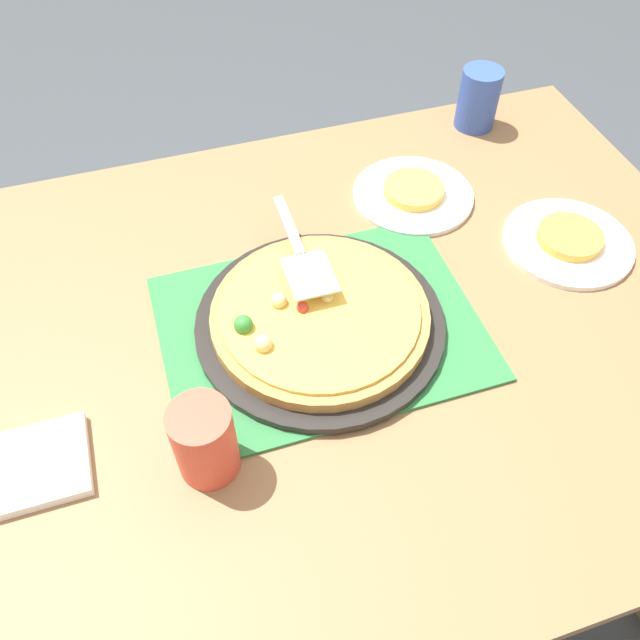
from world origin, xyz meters
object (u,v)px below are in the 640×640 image
object	(u,v)px
served_slice_left	(414,189)
cup_far	(204,441)
pizza_pan	(320,323)
pizza	(319,315)
cup_corner	(478,99)
pizza_server	(302,253)
plate_near_left	(413,195)
napkin_stack	(42,464)
served_slice_right	(570,237)
plate_far_right	(568,242)

from	to	relation	value
served_slice_left	cup_far	xyz separation A→B (m)	(-0.46, -0.42, 0.04)
cup_far	served_slice_left	bearing A→B (deg)	41.99
pizza_pan	pizza	size ratio (longest dim) A/B	1.15
pizza	cup_far	xyz separation A→B (m)	(-0.20, -0.17, 0.03)
pizza	served_slice_left	size ratio (longest dim) A/B	3.00
cup_far	cup_corner	xyz separation A→B (m)	(0.67, 0.59, 0.00)
pizza	pizza_server	xyz separation A→B (m)	(0.00, 0.10, 0.04)
pizza_pan	plate_near_left	size ratio (longest dim) A/B	1.73
served_slice_left	cup_far	distance (m)	0.63
pizza_pan	plate_near_left	world-z (taller)	pizza_pan
napkin_stack	cup_far	bearing A→B (deg)	-16.28
pizza_pan	pizza	world-z (taller)	pizza
pizza_server	napkin_stack	bearing A→B (deg)	-153.25
served_slice_left	served_slice_right	world-z (taller)	same
served_slice_right	napkin_stack	bearing A→B (deg)	-169.68
plate_near_left	napkin_stack	xyz separation A→B (m)	(-0.67, -0.36, 0.00)
pizza	served_slice_right	xyz separation A→B (m)	(0.46, 0.05, -0.02)
served_slice_right	pizza_server	xyz separation A→B (m)	(-0.46, 0.05, 0.05)
plate_near_left	pizza_server	bearing A→B (deg)	-150.37
pizza_pan	pizza	distance (m)	0.02
plate_near_left	served_slice_left	xyz separation A→B (m)	(0.00, 0.00, 0.01)
pizza_pan	served_slice_right	xyz separation A→B (m)	(0.46, 0.05, 0.01)
cup_far	pizza_server	distance (m)	0.34
cup_far	cup_corner	bearing A→B (deg)	41.38
cup_corner	pizza_server	distance (m)	0.56
pizza_server	served_slice_left	bearing A→B (deg)	29.63
pizza	cup_corner	world-z (taller)	cup_corner
pizza_server	cup_corner	bearing A→B (deg)	34.61
pizza	served_slice_right	bearing A→B (deg)	5.79
pizza_pan	served_slice_right	size ratio (longest dim) A/B	3.45
plate_near_left	plate_far_right	size ratio (longest dim) A/B	1.00
pizza	plate_near_left	world-z (taller)	pizza
pizza	pizza_server	size ratio (longest dim) A/B	1.43
served_slice_left	cup_corner	bearing A→B (deg)	40.00
served_slice_right	plate_far_right	bearing A→B (deg)	-90.00
pizza_pan	served_slice_right	bearing A→B (deg)	5.82
pizza	napkin_stack	world-z (taller)	pizza
pizza_pan	cup_corner	world-z (taller)	cup_corner
served_slice_left	plate_far_right	bearing A→B (deg)	-43.84
pizza	served_slice_left	xyz separation A→B (m)	(0.26, 0.24, -0.02)
served_slice_right	pizza_server	size ratio (longest dim) A/B	0.48
pizza	cup_far	size ratio (longest dim) A/B	2.75
pizza_server	napkin_stack	world-z (taller)	pizza_server
pizza	pizza_pan	bearing A→B (deg)	-0.83
napkin_stack	cup_corner	bearing A→B (deg)	31.05
pizza	served_slice_right	distance (m)	0.47
cup_far	plate_far_right	bearing A→B (deg)	18.31
served_slice_right	napkin_stack	xyz separation A→B (m)	(-0.88, -0.16, -0.01)
cup_far	pizza	bearing A→B (deg)	40.35
pizza	napkin_stack	xyz separation A→B (m)	(-0.41, -0.11, -0.03)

